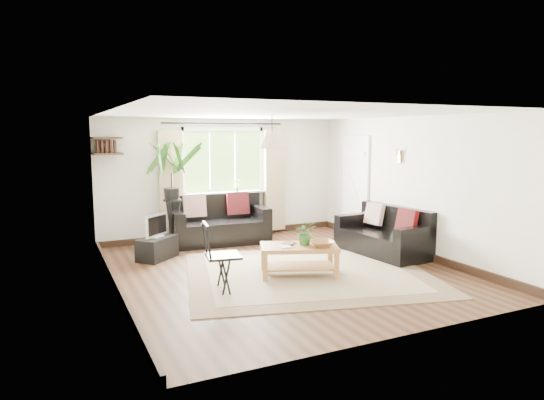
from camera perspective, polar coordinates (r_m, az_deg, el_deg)
name	(u,v)px	position (r m, az deg, el deg)	size (l,w,h in m)	color
floor	(283,270)	(7.62, 1.29, -8.22)	(5.50, 5.50, 0.00)	black
ceiling	(283,114)	(7.33, 1.35, 10.12)	(5.50, 5.50, 0.00)	white
wall_back	(223,178)	(9.90, -5.79, 2.56)	(5.00, 0.02, 2.40)	white
wall_front	(404,224)	(5.10, 15.24, -2.76)	(5.00, 0.02, 2.40)	white
wall_left	(112,204)	(6.66, -18.31, -0.41)	(0.02, 5.50, 2.40)	white
wall_right	(412,186)	(8.78, 16.10, 1.60)	(0.02, 5.50, 2.40)	white
rug	(308,273)	(7.45, 4.22, -8.55)	(3.58, 3.07, 0.02)	beige
window	(223,161)	(9.84, -5.74, 4.57)	(2.50, 0.16, 2.16)	white
door	(354,187)	(10.11, 9.59, 1.46)	(0.06, 0.96, 2.06)	silver
corner_shelf	(107,146)	(9.11, -18.86, 6.06)	(0.50, 0.50, 0.34)	black
pendant_lamp	(272,137)	(7.68, 0.00, 7.41)	(0.36, 0.36, 0.54)	beige
wall_sconce	(398,154)	(8.92, 14.63, 5.23)	(0.12, 0.12, 0.28)	beige
sofa_back	(219,220)	(9.43, -6.23, -2.40)	(1.85, 0.93, 0.87)	black
sofa_right	(383,232)	(8.71, 12.88, -3.71)	(0.84, 1.67, 0.79)	black
coffee_table	(299,260)	(7.28, 3.17, -7.11)	(1.13, 0.62, 0.46)	olive
table_plant	(306,233)	(7.25, 3.96, -3.86)	(0.32, 0.28, 0.36)	#2A5D25
bowl	(322,244)	(7.16, 5.92, -5.13)	(0.35, 0.35, 0.09)	olive
book_a	(280,247)	(7.09, 0.96, -5.50)	(0.15, 0.21, 0.02)	white
book_b	(283,243)	(7.32, 1.31, -5.06)	(0.17, 0.23, 0.02)	brown
tv_stand	(157,248)	(8.44, -13.36, -5.53)	(0.70, 0.39, 0.38)	black
tv	(156,225)	(8.35, -13.44, -2.90)	(0.54, 0.18, 0.41)	#A5A5AA
palm_stand	(172,195)	(9.03, -11.67, 0.55)	(0.77, 0.77, 1.97)	black
folding_chair	(223,257)	(6.55, -5.74, -6.70)	(0.49, 0.49, 0.94)	black
sill_plant	(237,185)	(9.89, -4.18, 1.79)	(0.14, 0.10, 0.27)	#2D6023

